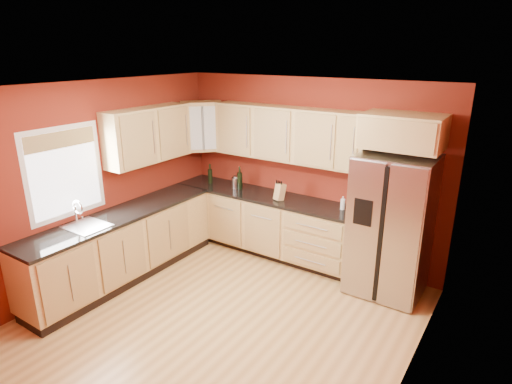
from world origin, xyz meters
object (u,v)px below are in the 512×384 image
refrigerator (391,226)px  soap_dispenser (343,203)px  canister_left (235,183)px  knife_block (280,192)px  wine_bottle_a (240,178)px

refrigerator → soap_dispenser: (-0.69, 0.12, 0.12)m
canister_left → knife_block: bearing=-5.6°
wine_bottle_a → soap_dispenser: bearing=1.3°
refrigerator → soap_dispenser: size_ratio=9.78×
knife_block → soap_dispenser: knife_block is taller
refrigerator → wine_bottle_a: refrigerator is taller
refrigerator → wine_bottle_a: size_ratio=5.07×
canister_left → wine_bottle_a: bearing=13.1°
refrigerator → canister_left: size_ratio=10.44×
wine_bottle_a → soap_dispenser: 1.66m
soap_dispenser → wine_bottle_a: bearing=-178.7°
wine_bottle_a → knife_block: (0.76, -0.10, -0.06)m
wine_bottle_a → knife_block: 0.77m
canister_left → soap_dispenser: (1.73, 0.05, 0.01)m
canister_left → wine_bottle_a: (0.07, 0.02, 0.09)m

